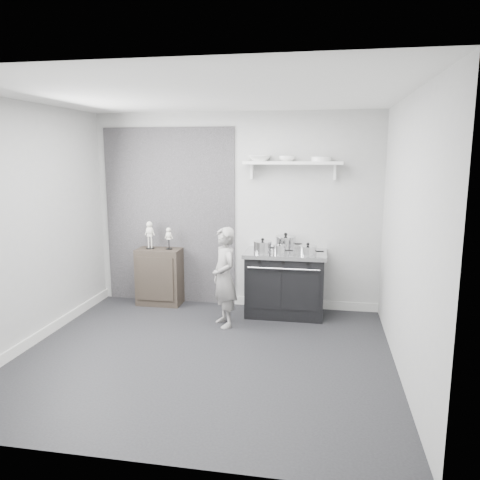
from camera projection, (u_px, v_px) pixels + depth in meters
The scene contains 15 objects.
ground at pixel (204, 355), 5.03m from camera, with size 4.00×4.00×0.00m, color black.
room_shell at pixel (197, 202), 4.89m from camera, with size 4.02×3.62×2.71m.
wall_shelf at pixel (293, 164), 6.15m from camera, with size 1.30×0.26×0.24m.
stove at pixel (285, 283), 6.25m from camera, with size 1.07×0.67×0.86m.
side_cabinet at pixel (160, 276), 6.70m from camera, with size 0.62×0.36×0.81m, color black.
child at pixel (224, 277), 5.80m from camera, with size 0.46×0.30×1.25m, color gray.
pot_front_left at pixel (263, 247), 6.09m from camera, with size 0.33×0.24×0.20m.
pot_back_left at pixel (286, 243), 6.28m from camera, with size 0.36×0.28×0.24m.
pot_front_right at pixel (308, 250), 5.96m from camera, with size 0.32×0.23×0.16m.
pot_front_center at pixel (280, 250), 6.00m from camera, with size 0.25×0.17×0.15m.
skeleton_full at pixel (150, 233), 6.61m from camera, with size 0.13×0.08×0.45m, color beige, non-canonical shape.
skeleton_torso at pixel (169, 237), 6.57m from camera, with size 0.10×0.06×0.35m, color beige, non-canonical shape.
bowl_large at pixel (260, 158), 6.21m from camera, with size 0.31×0.31×0.08m, color white.
bowl_small at pixel (287, 159), 6.14m from camera, with size 0.22×0.22×0.07m, color white.
plate_stack at pixel (321, 159), 6.07m from camera, with size 0.26×0.26×0.06m, color white.
Camera 1 is at (1.21, -4.58, 2.14)m, focal length 35.00 mm.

